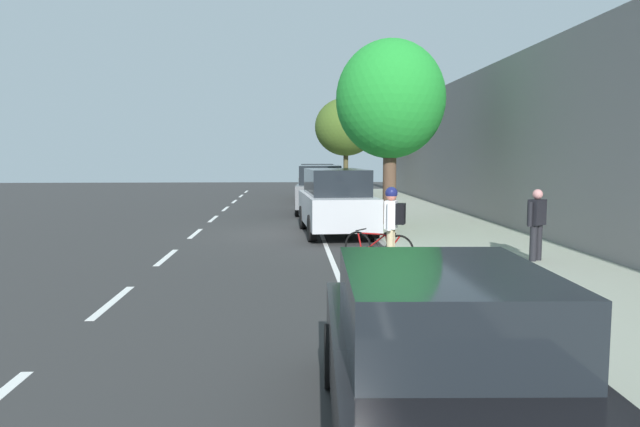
{
  "coord_description": "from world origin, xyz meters",
  "views": [
    {
      "loc": [
        -0.24,
        -17.62,
        2.39
      ],
      "look_at": [
        0.39,
        -5.5,
        1.18
      ],
      "focal_mm": 32.54,
      "sensor_mm": 36.0,
      "label": 1
    }
  ],
  "objects_px": {
    "cyclist_with_backpack": "(393,218)",
    "parked_suv_grey_mid": "(320,188)",
    "parked_suv_silver_second": "(336,201)",
    "street_tree_mid_block": "(346,127)",
    "parked_pickup_tan_far": "(317,184)",
    "pedestrian_on_phone": "(537,221)",
    "street_tree_near_cyclist": "(390,100)",
    "bicycle_at_curb": "(379,247)",
    "parked_sedan_black_nearest": "(443,363)"
  },
  "relations": [
    {
      "from": "street_tree_mid_block",
      "to": "pedestrian_on_phone",
      "type": "relative_size",
      "value": 3.65
    },
    {
      "from": "bicycle_at_curb",
      "to": "parked_pickup_tan_far",
      "type": "bearing_deg",
      "value": 91.5
    },
    {
      "from": "street_tree_mid_block",
      "to": "cyclist_with_backpack",
      "type": "bearing_deg",
      "value": -92.93
    },
    {
      "from": "parked_suv_silver_second",
      "to": "parked_suv_grey_mid",
      "type": "height_order",
      "value": "same"
    },
    {
      "from": "parked_suv_grey_mid",
      "to": "parked_pickup_tan_far",
      "type": "distance_m",
      "value": 6.82
    },
    {
      "from": "parked_suv_grey_mid",
      "to": "street_tree_near_cyclist",
      "type": "distance_m",
      "value": 6.32
    },
    {
      "from": "bicycle_at_curb",
      "to": "street_tree_near_cyclist",
      "type": "xyz_separation_m",
      "value": [
        1.36,
        6.55,
        3.85
      ]
    },
    {
      "from": "street_tree_near_cyclist",
      "to": "pedestrian_on_phone",
      "type": "bearing_deg",
      "value": -74.13
    },
    {
      "from": "bicycle_at_curb",
      "to": "street_tree_near_cyclist",
      "type": "relative_size",
      "value": 0.23
    },
    {
      "from": "bicycle_at_curb",
      "to": "pedestrian_on_phone",
      "type": "height_order",
      "value": "pedestrian_on_phone"
    },
    {
      "from": "bicycle_at_curb",
      "to": "cyclist_with_backpack",
      "type": "relative_size",
      "value": 0.82
    },
    {
      "from": "parked_pickup_tan_far",
      "to": "street_tree_mid_block",
      "type": "relative_size",
      "value": 0.94
    },
    {
      "from": "parked_suv_silver_second",
      "to": "bicycle_at_curb",
      "type": "height_order",
      "value": "parked_suv_silver_second"
    },
    {
      "from": "street_tree_near_cyclist",
      "to": "parked_suv_silver_second",
      "type": "bearing_deg",
      "value": -138.84
    },
    {
      "from": "pedestrian_on_phone",
      "to": "street_tree_near_cyclist",
      "type": "bearing_deg",
      "value": 105.87
    },
    {
      "from": "parked_pickup_tan_far",
      "to": "pedestrian_on_phone",
      "type": "bearing_deg",
      "value": -78.51
    },
    {
      "from": "parked_sedan_black_nearest",
      "to": "parked_suv_grey_mid",
      "type": "bearing_deg",
      "value": 89.8
    },
    {
      "from": "parked_suv_grey_mid",
      "to": "street_tree_mid_block",
      "type": "height_order",
      "value": "street_tree_mid_block"
    },
    {
      "from": "parked_sedan_black_nearest",
      "to": "street_tree_mid_block",
      "type": "relative_size",
      "value": 0.79
    },
    {
      "from": "parked_pickup_tan_far",
      "to": "cyclist_with_backpack",
      "type": "relative_size",
      "value": 3.05
    },
    {
      "from": "pedestrian_on_phone",
      "to": "street_tree_mid_block",
      "type": "bearing_deg",
      "value": 95.13
    },
    {
      "from": "parked_suv_silver_second",
      "to": "pedestrian_on_phone",
      "type": "xyz_separation_m",
      "value": [
        3.93,
        -5.34,
        -0.03
      ]
    },
    {
      "from": "parked_suv_grey_mid",
      "to": "street_tree_mid_block",
      "type": "relative_size",
      "value": 0.85
    },
    {
      "from": "cyclist_with_backpack",
      "to": "street_tree_mid_block",
      "type": "distance_m",
      "value": 22.46
    },
    {
      "from": "parked_sedan_black_nearest",
      "to": "cyclist_with_backpack",
      "type": "bearing_deg",
      "value": 82.86
    },
    {
      "from": "parked_suv_silver_second",
      "to": "cyclist_with_backpack",
      "type": "distance_m",
      "value": 5.38
    },
    {
      "from": "parked_sedan_black_nearest",
      "to": "cyclist_with_backpack",
      "type": "height_order",
      "value": "cyclist_with_backpack"
    },
    {
      "from": "pedestrian_on_phone",
      "to": "parked_suv_silver_second",
      "type": "bearing_deg",
      "value": 126.31
    },
    {
      "from": "street_tree_mid_block",
      "to": "street_tree_near_cyclist",
      "type": "bearing_deg",
      "value": -90.0
    },
    {
      "from": "parked_pickup_tan_far",
      "to": "bicycle_at_curb",
      "type": "distance_m",
      "value": 18.44
    },
    {
      "from": "street_tree_near_cyclist",
      "to": "cyclist_with_backpack",
      "type": "bearing_deg",
      "value": -99.21
    },
    {
      "from": "parked_suv_grey_mid",
      "to": "parked_pickup_tan_far",
      "type": "height_order",
      "value": "parked_suv_grey_mid"
    },
    {
      "from": "cyclist_with_backpack",
      "to": "parked_suv_grey_mid",
      "type": "bearing_deg",
      "value": 94.29
    },
    {
      "from": "parked_sedan_black_nearest",
      "to": "parked_pickup_tan_far",
      "type": "bearing_deg",
      "value": 89.43
    },
    {
      "from": "cyclist_with_backpack",
      "to": "street_tree_mid_block",
      "type": "bearing_deg",
      "value": 87.07
    },
    {
      "from": "parked_sedan_black_nearest",
      "to": "bicycle_at_curb",
      "type": "distance_m",
      "value": 8.28
    },
    {
      "from": "parked_suv_silver_second",
      "to": "pedestrian_on_phone",
      "type": "bearing_deg",
      "value": -53.69
    },
    {
      "from": "parked_suv_silver_second",
      "to": "cyclist_with_backpack",
      "type": "bearing_deg",
      "value": -81.54
    },
    {
      "from": "parked_pickup_tan_far",
      "to": "parked_suv_silver_second",
      "type": "bearing_deg",
      "value": -90.36
    },
    {
      "from": "parked_suv_silver_second",
      "to": "street_tree_mid_block",
      "type": "relative_size",
      "value": 0.85
    },
    {
      "from": "street_tree_near_cyclist",
      "to": "pedestrian_on_phone",
      "type": "xyz_separation_m",
      "value": [
        2.0,
        -7.03,
        -3.22
      ]
    },
    {
      "from": "parked_suv_silver_second",
      "to": "parked_suv_grey_mid",
      "type": "bearing_deg",
      "value": 90.96
    },
    {
      "from": "parked_sedan_black_nearest",
      "to": "cyclist_with_backpack",
      "type": "relative_size",
      "value": 2.57
    },
    {
      "from": "parked_pickup_tan_far",
      "to": "street_tree_near_cyclist",
      "type": "relative_size",
      "value": 0.88
    },
    {
      "from": "parked_suv_grey_mid",
      "to": "pedestrian_on_phone",
      "type": "height_order",
      "value": "parked_suv_grey_mid"
    },
    {
      "from": "bicycle_at_curb",
      "to": "pedestrian_on_phone",
      "type": "bearing_deg",
      "value": -8.07
    },
    {
      "from": "street_tree_near_cyclist",
      "to": "parked_pickup_tan_far",
      "type": "bearing_deg",
      "value": 98.82
    },
    {
      "from": "parked_suv_grey_mid",
      "to": "bicycle_at_curb",
      "type": "bearing_deg",
      "value": -86.64
    },
    {
      "from": "parked_sedan_black_nearest",
      "to": "street_tree_near_cyclist",
      "type": "height_order",
      "value": "street_tree_near_cyclist"
    },
    {
      "from": "cyclist_with_backpack",
      "to": "parked_pickup_tan_far",
      "type": "bearing_deg",
      "value": 92.14
    }
  ]
}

